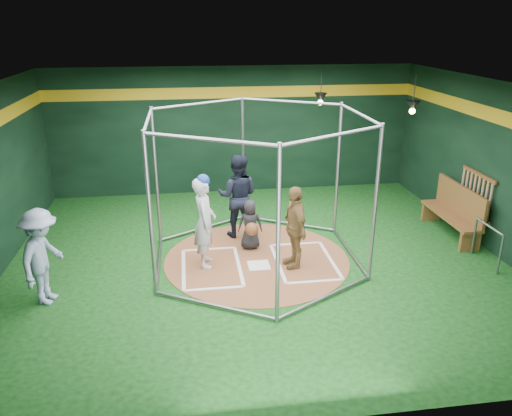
{
  "coord_description": "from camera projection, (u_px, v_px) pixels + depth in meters",
  "views": [
    {
      "loc": [
        -1.33,
        -9.17,
        4.64
      ],
      "look_at": [
        0.0,
        0.1,
        1.1
      ],
      "focal_mm": 35.0,
      "sensor_mm": 36.0,
      "label": 1
    }
  ],
  "objects": [
    {
      "name": "umpire",
      "position": [
        238.0,
        196.0,
        11.12
      ],
      "size": [
        1.06,
        0.91,
        1.89
      ],
      "primitive_type": "imported",
      "rotation": [
        0.0,
        0.0,
        2.9
      ],
      "color": "black",
      "rests_on": "clay_disc"
    },
    {
      "name": "catcher_figure",
      "position": [
        250.0,
        225.0,
        10.6
      ],
      "size": [
        0.56,
        0.59,
        1.08
      ],
      "color": "black",
      "rests_on": "clay_disc"
    },
    {
      "name": "batter_box_right",
      "position": [
        304.0,
        261.0,
        10.19
      ],
      "size": [
        1.17,
        1.77,
        0.01
      ],
      "color": "white",
      "rests_on": "clay_disc"
    },
    {
      "name": "steel_railing",
      "position": [
        488.0,
        238.0,
        9.95
      ],
      "size": [
        0.05,
        0.97,
        0.83
      ],
      "color": "gray",
      "rests_on": "ground"
    },
    {
      "name": "room_shell",
      "position": [
        257.0,
        178.0,
        9.69
      ],
      "size": [
        10.1,
        9.1,
        3.53
      ],
      "color": "#0C380E",
      "rests_on": "ground"
    },
    {
      "name": "visitor_leopard",
      "position": [
        295.0,
        227.0,
        9.75
      ],
      "size": [
        0.54,
        1.02,
        1.67
      ],
      "primitive_type": "imported",
      "rotation": [
        0.0,
        0.0,
        -1.43
      ],
      "color": "#A98448",
      "rests_on": "clay_disc"
    },
    {
      "name": "bat_rack",
      "position": [
        476.0,
        194.0,
        10.96
      ],
      "size": [
        0.07,
        1.25,
        0.98
      ],
      "color": "brown",
      "rests_on": "room_shell"
    },
    {
      "name": "pendant_lamp_near",
      "position": [
        321.0,
        98.0,
        12.96
      ],
      "size": [
        0.34,
        0.34,
        0.9
      ],
      "color": "black",
      "rests_on": "room_shell"
    },
    {
      "name": "home_plate",
      "position": [
        259.0,
        265.0,
        10.02
      ],
      "size": [
        0.43,
        0.43,
        0.01
      ],
      "primitive_type": "cube",
      "color": "white",
      "rests_on": "clay_disc"
    },
    {
      "name": "bystander_blue",
      "position": [
        42.0,
        257.0,
        8.48
      ],
      "size": [
        0.89,
        1.24,
        1.72
      ],
      "primitive_type": "imported",
      "rotation": [
        0.0,
        0.0,
        1.32
      ],
      "color": "#94A6C4",
      "rests_on": "ground"
    },
    {
      "name": "batter_box_left",
      "position": [
        211.0,
        267.0,
        9.94
      ],
      "size": [
        1.17,
        1.77,
        0.01
      ],
      "color": "white",
      "rests_on": "clay_disc"
    },
    {
      "name": "pendant_lamp_far",
      "position": [
        413.0,
        106.0,
        11.72
      ],
      "size": [
        0.34,
        0.34,
        0.9
      ],
      "color": "black",
      "rests_on": "room_shell"
    },
    {
      "name": "batter_figure",
      "position": [
        205.0,
        221.0,
        9.75
      ],
      "size": [
        0.47,
        0.69,
        1.9
      ],
      "color": "silver",
      "rests_on": "clay_disc"
    },
    {
      "name": "clay_disc",
      "position": [
        257.0,
        259.0,
        10.3
      ],
      "size": [
        3.8,
        3.8,
        0.01
      ],
      "primitive_type": "cylinder",
      "color": "brown",
      "rests_on": "ground"
    },
    {
      "name": "dugout_bench",
      "position": [
        455.0,
        210.0,
        11.3
      ],
      "size": [
        0.47,
        2.01,
        1.17
      ],
      "color": "brown",
      "rests_on": "ground"
    },
    {
      "name": "batting_cage",
      "position": [
        257.0,
        191.0,
        9.77
      ],
      "size": [
        4.05,
        4.67,
        3.0
      ],
      "color": "gray",
      "rests_on": "ground"
    }
  ]
}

